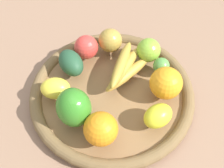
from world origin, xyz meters
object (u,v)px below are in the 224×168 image
object	(u,v)px
banana_bunch	(124,69)
avocado	(71,63)
bell_pepper	(74,107)
apple_1	(86,47)
lemon_1	(158,116)
orange_0	(101,129)
orange_1	(166,83)
lime_0	(161,66)
apple_2	(110,40)
apple_0	(148,50)
lemon_0	(55,88)

from	to	relation	value
banana_bunch	avocado	bearing A→B (deg)	108.30
banana_bunch	bell_pepper	distance (m)	0.18
apple_1	lemon_1	size ratio (longest dim) A/B	0.90
orange_0	avocado	size ratio (longest dim) A/B	0.90
orange_0	orange_1	size ratio (longest dim) A/B	0.95
lime_0	apple_2	xyz separation A→B (m)	(0.02, 0.15, 0.01)
lime_0	bell_pepper	distance (m)	0.26
avocado	apple_2	size ratio (longest dim) A/B	1.30
banana_bunch	apple_0	xyz separation A→B (m)	(0.08, -0.03, 0.01)
apple_2	orange_1	xyz separation A→B (m)	(-0.08, -0.19, 0.01)
orange_0	apple_0	bearing A→B (deg)	-1.71
lime_0	banana_bunch	bearing A→B (deg)	123.31
lime_0	apple_0	bearing A→B (deg)	60.05
banana_bunch	apple_2	size ratio (longest dim) A/B	2.48
apple_1	bell_pepper	size ratio (longest dim) A/B	0.66
lemon_1	lemon_0	bearing A→B (deg)	97.75
lemon_0	avocado	world-z (taller)	avocado
avocado	orange_1	distance (m)	0.25
lime_0	orange_0	xyz separation A→B (m)	(-0.24, 0.06, 0.02)
bell_pepper	lime_0	bearing A→B (deg)	93.63
apple_2	avocado	bearing A→B (deg)	152.68
apple_2	apple_0	size ratio (longest dim) A/B	1.01
orange_0	bell_pepper	world-z (taller)	bell_pepper
lime_0	orange_1	world-z (taller)	orange_1
lemon_1	apple_0	world-z (taller)	apple_0
apple_0	banana_bunch	bearing A→B (deg)	157.11
banana_bunch	avocado	distance (m)	0.14
lemon_0	orange_1	size ratio (longest dim) A/B	0.90
banana_bunch	bell_pepper	bearing A→B (deg)	163.76
avocado	apple_1	world-z (taller)	apple_1
orange_0	lemon_0	bearing A→B (deg)	69.74
apple_0	apple_2	bearing A→B (deg)	96.05
lime_0	avocado	bearing A→B (deg)	114.50
lemon_0	orange_0	size ratio (longest dim) A/B	0.95
avocado	bell_pepper	world-z (taller)	bell_pepper
avocado	bell_pepper	xyz separation A→B (m)	(-0.12, -0.08, 0.02)
orange_0	apple_2	world-z (taller)	orange_0
lemon_0	lime_0	size ratio (longest dim) A/B	1.68
avocado	apple_2	bearing A→B (deg)	-27.32
lemon_0	apple_1	distance (m)	0.15
banana_bunch	lemon_1	bearing A→B (deg)	-127.10
bell_pepper	apple_0	bearing A→B (deg)	105.67
apple_1	apple_0	bearing A→B (deg)	-68.33
bell_pepper	orange_0	bearing A→B (deg)	21.47
lemon_0	lemon_1	bearing A→B (deg)	-82.25
apple_2	apple_1	xyz separation A→B (m)	(-0.05, 0.05, -0.00)
orange_0	lemon_1	bearing A→B (deg)	-47.69
orange_1	bell_pepper	world-z (taller)	bell_pepper
lemon_1	apple_2	bearing A→B (deg)	50.37
lime_0	apple_2	bearing A→B (deg)	84.12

